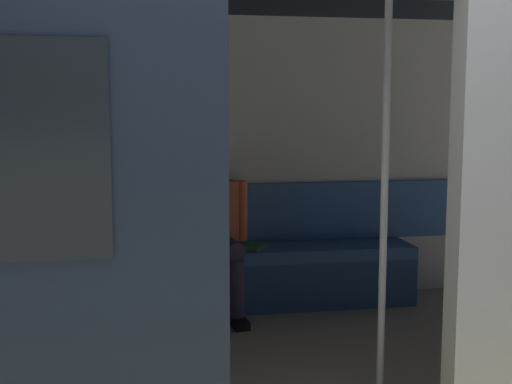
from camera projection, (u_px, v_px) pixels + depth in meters
The scene contains 7 objects.
train_car at pixel (267, 102), 3.75m from camera, with size 6.40×2.84×2.28m.
bench_seat at pixel (246, 263), 4.97m from camera, with size 2.54×0.44×0.45m.
person_seated at pixel (212, 222), 4.83m from camera, with size 0.55×0.71×1.18m.
handbag at pixel (155, 240), 4.86m from camera, with size 0.26×0.15×0.17m.
book at pixel (253, 246), 4.98m from camera, with size 0.15×0.22×0.03m, color #33723F.
grab_pole_door at pixel (225, 201), 3.03m from camera, with size 0.04×0.04×2.14m, color silver.
grab_pole_far at pixel (384, 195), 3.23m from camera, with size 0.04×0.04×2.14m, color silver.
Camera 1 is at (0.78, 2.47, 1.49)m, focal length 47.59 mm.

